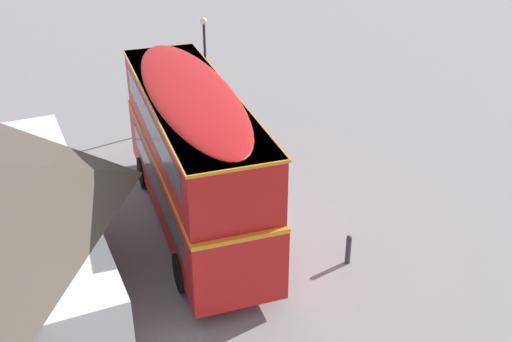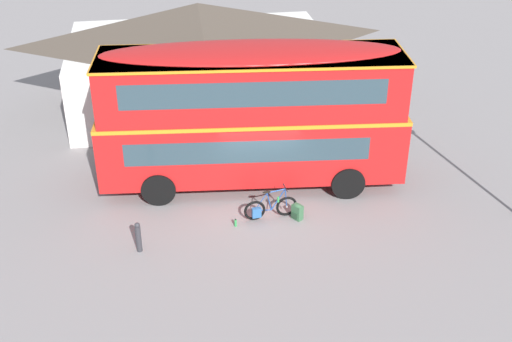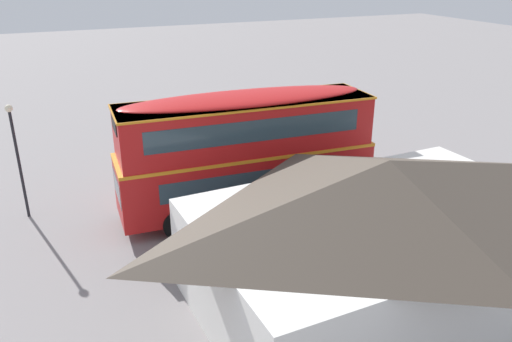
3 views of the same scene
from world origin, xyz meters
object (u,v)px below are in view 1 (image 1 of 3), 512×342
object	(u,v)px
double_decker_bus	(193,151)
kerb_bollard	(348,249)
water_bottle_green_metal	(280,217)
street_lamp	(205,58)
backpack_on_ground	(253,186)
touring_bicycle	(259,197)

from	to	relation	value
double_decker_bus	kerb_bollard	bearing A→B (deg)	-136.00
water_bottle_green_metal	street_lamp	distance (m)	9.24
water_bottle_green_metal	kerb_bollard	xyz separation A→B (m)	(-2.87, -0.93, 0.38)
backpack_on_ground	kerb_bollard	distance (m)	4.94
backpack_on_ground	touring_bicycle	bearing A→B (deg)	170.96
double_decker_bus	touring_bicycle	size ratio (longest dim) A/B	5.86
touring_bicycle	kerb_bollard	bearing A→B (deg)	-162.35
kerb_bollard	double_decker_bus	bearing A→B (deg)	44.00
water_bottle_green_metal	kerb_bollard	bearing A→B (deg)	-161.95
double_decker_bus	backpack_on_ground	bearing A→B (deg)	-64.71
touring_bicycle	kerb_bollard	world-z (taller)	touring_bicycle
double_decker_bus	water_bottle_green_metal	distance (m)	3.71
double_decker_bus	touring_bicycle	bearing A→B (deg)	-83.07
touring_bicycle	water_bottle_green_metal	xyz separation A→B (m)	(-1.07, -0.32, -0.25)
street_lamp	kerb_bollard	distance (m)	11.95
street_lamp	kerb_bollard	size ratio (longest dim) A/B	4.65
double_decker_bus	kerb_bollard	size ratio (longest dim) A/B	10.28
street_lamp	water_bottle_green_metal	bearing A→B (deg)	177.81
double_decker_bus	kerb_bollard	world-z (taller)	double_decker_bus
water_bottle_green_metal	street_lamp	bearing A→B (deg)	-2.19
double_decker_bus	backpack_on_ground	size ratio (longest dim) A/B	18.36
water_bottle_green_metal	double_decker_bus	bearing A→B (deg)	73.04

